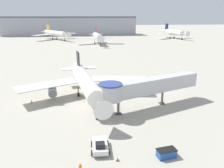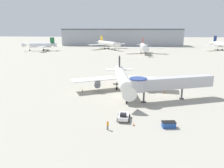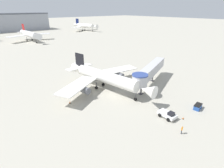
{
  "view_description": "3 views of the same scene",
  "coord_description": "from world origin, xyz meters",
  "views": [
    {
      "loc": [
        -0.37,
        -41.02,
        17.33
      ],
      "look_at": [
        5.35,
        0.2,
        4.32
      ],
      "focal_mm": 35.0,
      "sensor_mm": 36.0,
      "label": 1
    },
    {
      "loc": [
        3.25,
        -55.55,
        17.51
      ],
      "look_at": [
        -2.11,
        -2.41,
        3.8
      ],
      "focal_mm": 35.0,
      "sensor_mm": 36.0,
      "label": 2
    },
    {
      "loc": [
        -27.68,
        -31.62,
        21.32
      ],
      "look_at": [
        -0.25,
        0.25,
        3.0
      ],
      "focal_mm": 28.0,
      "sensor_mm": 36.0,
      "label": 3
    }
  ],
  "objects": [
    {
      "name": "ground_crew_marshaller",
      "position": [
        -1.08,
        -20.33,
        1.0
      ],
      "size": [
        0.37,
        0.28,
        1.73
      ],
      "rotation": [
        0.0,
        0.0,
        3.44
      ],
      "color": "#1E2338",
      "rests_on": "ground_plane"
    },
    {
      "name": "service_container_blue",
      "position": [
        9.82,
        -18.25,
        0.57
      ],
      "size": [
        2.67,
        1.65,
        1.12
      ],
      "rotation": [
        0.0,
        0.0,
        0.14
      ],
      "color": "#234C9E",
      "rests_on": "ground_plane"
    },
    {
      "name": "main_airplane",
      "position": [
        0.15,
        4.1,
        3.74
      ],
      "size": [
        29.34,
        28.52,
        8.78
      ],
      "rotation": [
        0.0,
        0.0,
        0.15
      ],
      "color": "white",
      "rests_on": "ground_plane"
    },
    {
      "name": "pushback_tug_white",
      "position": [
        1.53,
        -15.68,
        0.74
      ],
      "size": [
        2.51,
        3.91,
        1.64
      ],
      "rotation": [
        0.0,
        0.0,
        -0.04
      ],
      "color": "silver",
      "rests_on": "ground_plane"
    },
    {
      "name": "jet_bridge",
      "position": [
        11.41,
        -2.55,
        4.44
      ],
      "size": [
        21.21,
        10.24,
        6.12
      ],
      "rotation": [
        0.0,
        0.0,
        0.36
      ],
      "color": "#B7B7BC",
      "rests_on": "ground_plane"
    },
    {
      "name": "traffic_cone_port_wing",
      "position": [
        -11.22,
        3.26,
        0.34
      ],
      "size": [
        0.43,
        0.43,
        0.71
      ],
      "color": "black",
      "rests_on": "ground_plane"
    },
    {
      "name": "traffic_cone_apron_front",
      "position": [
        3.53,
        -18.15,
        0.29
      ],
      "size": [
        0.36,
        0.36,
        0.61
      ],
      "color": "black",
      "rests_on": "ground_plane"
    },
    {
      "name": "background_jet_red_tail",
      "position": [
        10.02,
        99.31,
        4.8
      ],
      "size": [
        30.19,
        30.7,
        10.95
      ],
      "rotation": [
        0.0,
        0.0,
        0.04
      ],
      "color": "white",
      "rests_on": "ground_plane"
    },
    {
      "name": "traffic_cone_starboard_wing",
      "position": [
        11.95,
        3.59,
        0.39
      ],
      "size": [
        0.5,
        0.5,
        0.82
      ],
      "color": "black",
      "rests_on": "ground_plane"
    },
    {
      "name": "ground_plane",
      "position": [
        0.0,
        0.0,
        0.0
      ],
      "size": [
        800.0,
        800.0,
        0.0
      ],
      "primitive_type": "plane",
      "color": "#A8A393"
    },
    {
      "name": "background_jet_navy_tail",
      "position": [
        72.54,
        127.3,
        4.96
      ],
      "size": [
        30.34,
        31.07,
        11.33
      ],
      "rotation": [
        0.0,
        0.0,
        0.21
      ],
      "color": "white",
      "rests_on": "ground_plane"
    }
  ]
}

